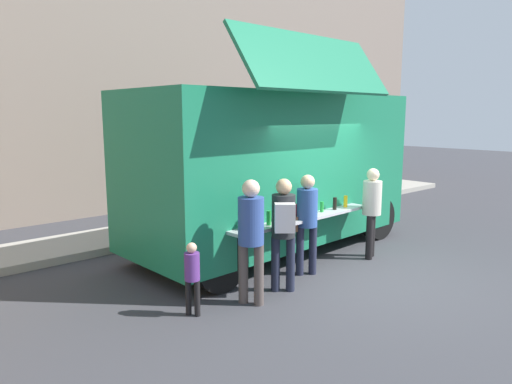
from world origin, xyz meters
TOP-DOWN VIEW (x-y plane):
  - ground_plane at (0.00, 0.00)m, footprint 60.00×60.00m
  - curb_strip at (-4.00, 4.84)m, footprint 28.00×1.60m
  - building_behind at (-3.00, 8.74)m, footprint 32.00×2.40m
  - food_truck_main at (0.00, 2.22)m, footprint 5.92×3.22m
  - trash_bin at (4.37, 4.54)m, footprint 0.60×0.60m
  - customer_front_ordering at (-0.63, 0.78)m, footprint 0.53×0.42m
  - customer_mid_with_backpack at (-1.46, 0.48)m, footprint 0.52×0.55m
  - customer_rear_waiting at (-2.12, 0.45)m, footprint 0.37×0.37m
  - customer_extra_browsing at (0.99, 0.61)m, footprint 0.35×0.35m
  - child_near_queue at (-2.96, 0.68)m, footprint 0.21×0.21m

SIDE VIEW (x-z plane):
  - ground_plane at x=0.00m, z-range 0.00..0.00m
  - curb_strip at x=-4.00m, z-range 0.00..0.15m
  - trash_bin at x=4.37m, z-range 0.00..1.01m
  - child_near_queue at x=-2.96m, z-range 0.10..1.11m
  - customer_front_ordering at x=-0.63m, z-range 0.16..1.86m
  - customer_extra_browsing at x=0.99m, z-range 0.17..1.86m
  - customer_mid_with_backpack at x=-1.46m, z-range 0.19..1.93m
  - customer_rear_waiting at x=-2.12m, z-range 0.17..1.97m
  - food_truck_main at x=0.00m, z-range -0.32..3.65m
  - building_behind at x=-3.00m, z-range 0.00..8.39m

